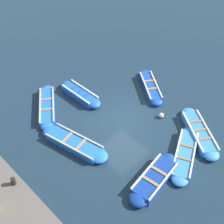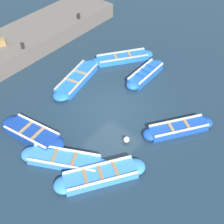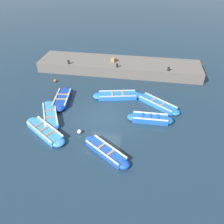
{
  "view_description": "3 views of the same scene",
  "coord_description": "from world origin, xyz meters",
  "px_view_note": "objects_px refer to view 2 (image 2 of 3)",
  "views": [
    {
      "loc": [
        -8.88,
        -8.17,
        12.07
      ],
      "look_at": [
        -0.04,
        0.8,
        0.26
      ],
      "focal_mm": 50.0,
      "sensor_mm": 36.0,
      "label": 1
    },
    {
      "loc": [
        7.1,
        -8.84,
        10.64
      ],
      "look_at": [
        0.18,
        -0.25,
        0.16
      ],
      "focal_mm": 50.0,
      "sensor_mm": 36.0,
      "label": 2
    },
    {
      "loc": [
        12.01,
        2.62,
        9.54
      ],
      "look_at": [
        -0.34,
        0.57,
        0.4
      ],
      "focal_mm": 35.0,
      "sensor_mm": 36.0,
      "label": 3
    }
  ],
  "objects_px": {
    "boat_outer_right": "(146,74)",
    "boat_drifting": "(32,134)",
    "boat_mid_row": "(122,58)",
    "boat_alongside": "(178,128)",
    "buoy_orange_near": "(126,140)",
    "bollard_mid_north": "(22,46)",
    "bollard_mid_south": "(79,16)",
    "boat_inner_gap": "(77,79)",
    "boat_centre": "(64,160)",
    "boat_tucked": "(101,176)",
    "wooden_crate": "(2,42)"
  },
  "relations": [
    {
      "from": "boat_outer_right",
      "to": "boat_drifting",
      "type": "bearing_deg",
      "value": -101.95
    },
    {
      "from": "boat_mid_row",
      "to": "boat_alongside",
      "type": "bearing_deg",
      "value": -28.32
    },
    {
      "from": "boat_alongside",
      "to": "buoy_orange_near",
      "type": "height_order",
      "value": "boat_alongside"
    },
    {
      "from": "buoy_orange_near",
      "to": "bollard_mid_north",
      "type": "bearing_deg",
      "value": 171.66
    },
    {
      "from": "boat_alongside",
      "to": "bollard_mid_south",
      "type": "height_order",
      "value": "bollard_mid_south"
    },
    {
      "from": "boat_inner_gap",
      "to": "buoy_orange_near",
      "type": "height_order",
      "value": "boat_inner_gap"
    },
    {
      "from": "bollard_mid_north",
      "to": "boat_centre",
      "type": "bearing_deg",
      "value": -28.27
    },
    {
      "from": "boat_tucked",
      "to": "boat_alongside",
      "type": "bearing_deg",
      "value": 75.43
    },
    {
      "from": "boat_centre",
      "to": "bollard_mid_south",
      "type": "relative_size",
      "value": 10.88
    },
    {
      "from": "boat_outer_right",
      "to": "bollard_mid_south",
      "type": "xyz_separation_m",
      "value": [
        -6.31,
        1.38,
        0.96
      ]
    },
    {
      "from": "boat_tucked",
      "to": "boat_inner_gap",
      "type": "height_order",
      "value": "boat_tucked"
    },
    {
      "from": "bollard_mid_south",
      "to": "wooden_crate",
      "type": "relative_size",
      "value": 0.91
    },
    {
      "from": "boat_tucked",
      "to": "boat_outer_right",
      "type": "distance_m",
      "value": 7.14
    },
    {
      "from": "boat_mid_row",
      "to": "boat_centre",
      "type": "bearing_deg",
      "value": -70.13
    },
    {
      "from": "boat_alongside",
      "to": "wooden_crate",
      "type": "distance_m",
      "value": 11.16
    },
    {
      "from": "boat_mid_row",
      "to": "boat_outer_right",
      "type": "bearing_deg",
      "value": -14.57
    },
    {
      "from": "bollard_mid_south",
      "to": "buoy_orange_near",
      "type": "distance_m",
      "value": 10.28
    },
    {
      "from": "boat_outer_right",
      "to": "boat_alongside",
      "type": "height_order",
      "value": "boat_outer_right"
    },
    {
      "from": "boat_centre",
      "to": "boat_mid_row",
      "type": "distance_m",
      "value": 8.06
    },
    {
      "from": "boat_outer_right",
      "to": "boat_inner_gap",
      "type": "distance_m",
      "value": 3.82
    },
    {
      "from": "boat_tucked",
      "to": "boat_centre",
      "type": "relative_size",
      "value": 0.95
    },
    {
      "from": "boat_centre",
      "to": "boat_alongside",
      "type": "bearing_deg",
      "value": 58.5
    },
    {
      "from": "boat_outer_right",
      "to": "bollard_mid_south",
      "type": "relative_size",
      "value": 9.17
    },
    {
      "from": "boat_drifting",
      "to": "wooden_crate",
      "type": "bearing_deg",
      "value": 152.57
    },
    {
      "from": "boat_outer_right",
      "to": "boat_drifting",
      "type": "relative_size",
      "value": 0.91
    },
    {
      "from": "boat_alongside",
      "to": "bollard_mid_north",
      "type": "relative_size",
      "value": 9.24
    },
    {
      "from": "boat_alongside",
      "to": "bollard_mid_north",
      "type": "xyz_separation_m",
      "value": [
        -9.84,
        -0.81,
        0.99
      ]
    },
    {
      "from": "boat_drifting",
      "to": "wooden_crate",
      "type": "height_order",
      "value": "wooden_crate"
    },
    {
      "from": "boat_centre",
      "to": "wooden_crate",
      "type": "height_order",
      "value": "wooden_crate"
    },
    {
      "from": "boat_mid_row",
      "to": "bollard_mid_north",
      "type": "distance_m",
      "value": 5.82
    },
    {
      "from": "boat_drifting",
      "to": "buoy_orange_near",
      "type": "relative_size",
      "value": 12.46
    },
    {
      "from": "boat_centre",
      "to": "boat_drifting",
      "type": "height_order",
      "value": "boat_drifting"
    },
    {
      "from": "boat_tucked",
      "to": "boat_outer_right",
      "type": "relative_size",
      "value": 1.13
    },
    {
      "from": "boat_outer_right",
      "to": "boat_mid_row",
      "type": "height_order",
      "value": "boat_outer_right"
    },
    {
      "from": "boat_alongside",
      "to": "boat_inner_gap",
      "type": "bearing_deg",
      "value": -177.81
    },
    {
      "from": "boat_drifting",
      "to": "buoy_orange_near",
      "type": "distance_m",
      "value": 4.28
    },
    {
      "from": "boat_outer_right",
      "to": "bollard_mid_north",
      "type": "bearing_deg",
      "value": -152.57
    },
    {
      "from": "boat_alongside",
      "to": "bollard_mid_north",
      "type": "bearing_deg",
      "value": -175.29
    },
    {
      "from": "boat_outer_right",
      "to": "wooden_crate",
      "type": "xyz_separation_m",
      "value": [
        -7.51,
        -3.8,
        0.98
      ]
    },
    {
      "from": "bollard_mid_north",
      "to": "buoy_orange_near",
      "type": "xyz_separation_m",
      "value": [
        8.37,
        -1.23,
        -1.02
      ]
    },
    {
      "from": "boat_inner_gap",
      "to": "wooden_crate",
      "type": "bearing_deg",
      "value": -167.18
    },
    {
      "from": "boat_drifting",
      "to": "bollard_mid_south",
      "type": "height_order",
      "value": "bollard_mid_south"
    },
    {
      "from": "wooden_crate",
      "to": "boat_tucked",
      "type": "bearing_deg",
      "value": -16.4
    },
    {
      "from": "boat_mid_row",
      "to": "wooden_crate",
      "type": "distance_m",
      "value": 7.06
    },
    {
      "from": "boat_drifting",
      "to": "boat_inner_gap",
      "type": "relative_size",
      "value": 0.87
    },
    {
      "from": "boat_mid_row",
      "to": "bollard_mid_north",
      "type": "bearing_deg",
      "value": -138.42
    },
    {
      "from": "boat_alongside",
      "to": "buoy_orange_near",
      "type": "bearing_deg",
      "value": -125.77
    },
    {
      "from": "boat_alongside",
      "to": "boat_mid_row",
      "type": "height_order",
      "value": "boat_alongside"
    },
    {
      "from": "boat_centre",
      "to": "wooden_crate",
      "type": "bearing_deg",
      "value": 158.39
    },
    {
      "from": "boat_centre",
      "to": "boat_alongside",
      "type": "relative_size",
      "value": 1.18
    }
  ]
}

